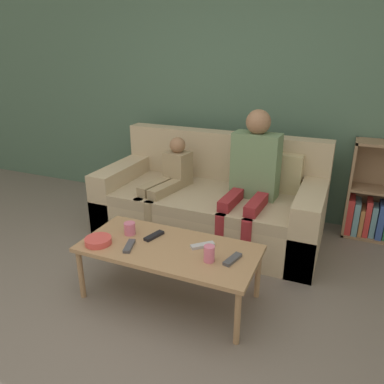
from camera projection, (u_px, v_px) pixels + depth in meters
The scene contains 14 objects.
ground_plane at pixel (102, 352), 2.26m from camera, with size 22.00×22.00×0.00m, color #70665B.
wall_back at pixel (233, 90), 3.87m from camera, with size 12.00×0.06×2.60m.
couch at pixel (211, 204), 3.62m from camera, with size 2.08×0.98×0.93m.
bookshelf at pixel (381, 203), 3.51m from camera, with size 0.66×0.28×0.93m.
coffee_table at pixel (169, 251), 2.63m from camera, with size 1.25×0.59×0.42m.
person_adult at pixel (253, 171), 3.24m from camera, with size 0.42×0.68×1.23m.
person_child at pixel (167, 182), 3.53m from camera, with size 0.34×0.69×0.93m.
cup_near at pixel (130, 228), 2.78m from camera, with size 0.08×0.08×0.09m.
cup_far at pixel (209, 254), 2.42m from camera, with size 0.07×0.07×0.11m.
tv_remote_0 at pixel (203, 245), 2.61m from camera, with size 0.16×0.15×0.02m.
tv_remote_1 at pixel (233, 259), 2.44m from camera, with size 0.09×0.18×0.02m.
tv_remote_2 at pixel (154, 236), 2.74m from camera, with size 0.09×0.18×0.02m.
tv_remote_3 at pixel (129, 246), 2.60m from camera, with size 0.10×0.18×0.02m.
snack_bowl at pixel (98, 241), 2.65m from camera, with size 0.19×0.19×0.05m.
Camera 1 is at (1.19, -1.39, 1.72)m, focal length 35.00 mm.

